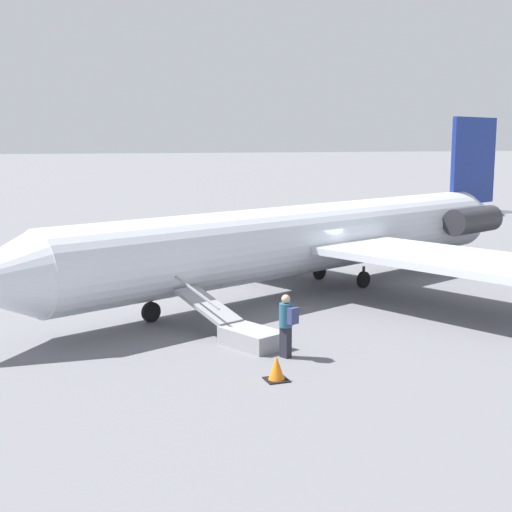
# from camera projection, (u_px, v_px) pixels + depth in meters

# --- Properties ---
(ground_plane) EXTENTS (600.00, 600.00, 0.00)m
(ground_plane) POSITION_uv_depth(u_px,v_px,m) (304.00, 291.00, 27.91)
(ground_plane) COLOR slate
(airplane_main) EXTENTS (27.16, 21.13, 6.94)m
(airplane_main) POSITION_uv_depth(u_px,v_px,m) (320.00, 236.00, 28.19)
(airplane_main) COLOR silver
(airplane_main) RESTS_ON ground
(boarding_stairs) EXTENTS (2.50, 4.09, 1.72)m
(boarding_stairs) POSITION_uv_depth(u_px,v_px,m) (242.00, 331.00, 20.63)
(boarding_stairs) COLOR #99999E
(boarding_stairs) RESTS_ON ground
(passenger) EXTENTS (0.45, 0.57, 1.74)m
(passenger) POSITION_uv_depth(u_px,v_px,m) (287.00, 322.00, 19.18)
(passenger) COLOR #23232D
(passenger) RESTS_ON ground
(traffic_cone_near_stairs) EXTENTS (0.56, 0.56, 0.61)m
(traffic_cone_near_stairs) POSITION_uv_depth(u_px,v_px,m) (277.00, 369.00, 17.46)
(traffic_cone_near_stairs) COLOR black
(traffic_cone_near_stairs) RESTS_ON ground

